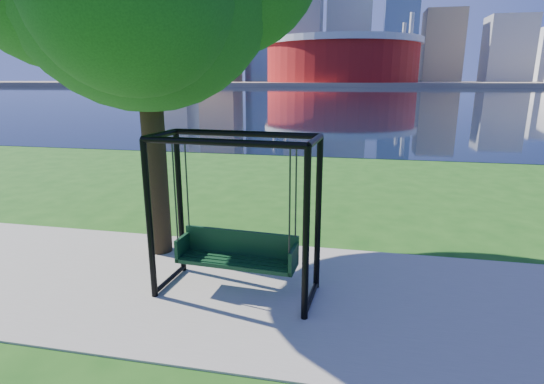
# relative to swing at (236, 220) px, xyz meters

# --- Properties ---
(ground) EXTENTS (900.00, 900.00, 0.00)m
(ground) POSITION_rel_swing_xyz_m (0.60, 0.57, -1.23)
(ground) COLOR #1E5114
(ground) RESTS_ON ground
(path) EXTENTS (120.00, 4.00, 0.03)m
(path) POSITION_rel_swing_xyz_m (0.60, 0.07, -1.21)
(path) COLOR #9E937F
(path) RESTS_ON ground
(river) EXTENTS (900.00, 180.00, 0.02)m
(river) POSITION_rel_swing_xyz_m (0.60, 102.57, -1.22)
(river) COLOR black
(river) RESTS_ON ground
(far_bank) EXTENTS (900.00, 228.00, 2.00)m
(far_bank) POSITION_rel_swing_xyz_m (0.60, 306.57, -0.23)
(far_bank) COLOR #937F60
(far_bank) RESTS_ON ground
(stadium) EXTENTS (83.00, 83.00, 32.00)m
(stadium) POSITION_rel_swing_xyz_m (-9.40, 235.57, 13.00)
(stadium) COLOR maroon
(stadium) RESTS_ON far_bank
(skyline) EXTENTS (392.00, 66.00, 96.50)m
(skyline) POSITION_rel_swing_xyz_m (-3.67, 319.96, 34.66)
(skyline) COLOR gray
(skyline) RESTS_ON far_bank
(swing) EXTENTS (2.55, 1.24, 2.54)m
(swing) POSITION_rel_swing_xyz_m (0.00, 0.00, 0.00)
(swing) COLOR black
(swing) RESTS_ON ground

